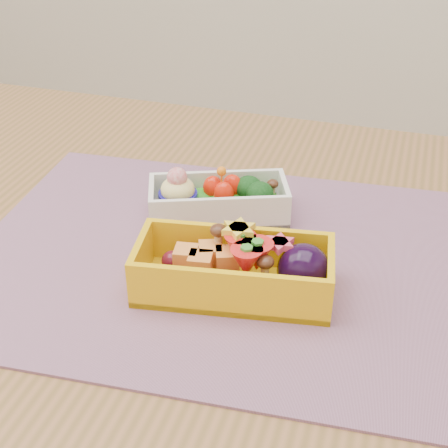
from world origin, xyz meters
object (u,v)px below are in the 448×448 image
(bento_white, at_px, (218,200))
(bento_yellow, at_px, (238,268))
(placemat, at_px, (216,257))
(table, at_px, (210,338))

(bento_white, xyz_separation_m, bento_yellow, (0.06, -0.12, 0.01))
(placemat, relative_size, bento_yellow, 2.59)
(bento_yellow, bearing_deg, placemat, 118.88)
(placemat, bearing_deg, table, -100.74)
(bento_white, height_order, bento_yellow, bento_white)
(table, xyz_separation_m, bento_yellow, (0.04, -0.03, 0.13))
(table, distance_m, placemat, 0.10)
(placemat, bearing_deg, bento_white, 106.09)
(table, distance_m, bento_yellow, 0.14)
(bento_white, bearing_deg, placemat, -95.49)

